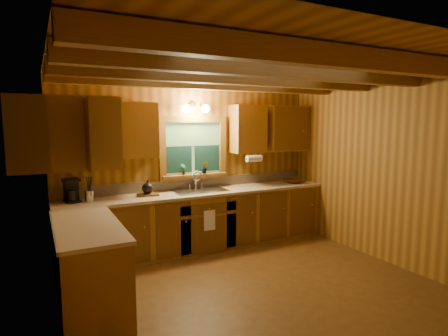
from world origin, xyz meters
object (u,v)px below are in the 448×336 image
object	(u,v)px
cutting_board	(148,195)
wicker_basket	(294,181)
coffee_maker	(71,190)
sink	(200,194)

from	to	relation	value
cutting_board	wicker_basket	distance (m)	2.55
cutting_board	wicker_basket	bearing A→B (deg)	1.99
cutting_board	wicker_basket	world-z (taller)	wicker_basket
cutting_board	wicker_basket	size ratio (longest dim) A/B	0.89
cutting_board	coffee_maker	bearing A→B (deg)	-178.22
sink	wicker_basket	size ratio (longest dim) A/B	2.52
sink	cutting_board	bearing A→B (deg)	177.41
sink	coffee_maker	bearing A→B (deg)	177.43
sink	coffee_maker	world-z (taller)	coffee_maker
coffee_maker	sink	bearing A→B (deg)	-20.70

